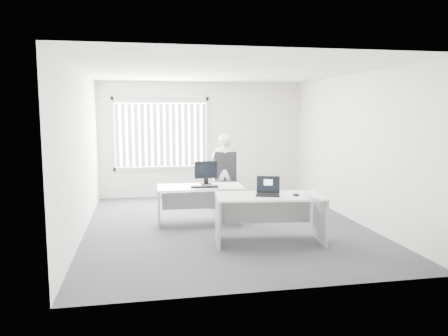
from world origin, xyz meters
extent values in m
plane|color=#424248|center=(0.00, 0.00, 0.00)|extent=(6.00, 6.00, 0.00)
cube|color=white|center=(0.00, 3.00, 1.40)|extent=(5.00, 0.02, 2.80)
cube|color=white|center=(0.00, -3.00, 1.40)|extent=(5.00, 0.02, 2.80)
cube|color=white|center=(-2.50, 0.00, 1.40)|extent=(0.02, 6.00, 2.80)
cube|color=white|center=(2.50, 0.00, 1.40)|extent=(0.02, 6.00, 2.80)
cube|color=silver|center=(0.00, 0.00, 2.80)|extent=(5.00, 6.00, 0.02)
cube|color=#B7B7B3|center=(-1.00, 2.96, 1.55)|extent=(2.32, 0.06, 1.76)
cube|color=silver|center=(0.49, -1.16, 0.76)|extent=(1.78, 0.99, 0.03)
cube|color=#9C9C9F|center=(-0.33, -1.07, 0.37)|extent=(0.13, 0.73, 0.74)
cube|color=#9C9C9F|center=(1.31, -1.26, 0.37)|extent=(0.13, 0.73, 0.74)
cube|color=silver|center=(-0.44, 0.22, 0.70)|extent=(1.60, 0.80, 0.03)
cube|color=#9C9C9F|center=(-1.20, 0.25, 0.34)|extent=(0.07, 0.68, 0.69)
cube|color=#9C9C9F|center=(0.33, 0.19, 0.34)|extent=(0.07, 0.68, 0.69)
cylinder|color=black|center=(0.32, 1.59, 0.05)|extent=(0.78, 0.78, 0.09)
cylinder|color=black|center=(0.32, 1.59, 0.26)|extent=(0.08, 0.08, 0.52)
cube|color=black|center=(0.32, 1.59, 0.52)|extent=(0.60, 0.60, 0.08)
cube|color=black|center=(0.36, 1.82, 0.88)|extent=(0.50, 0.15, 0.62)
imported|color=silver|center=(0.35, 1.90, 0.80)|extent=(0.62, 0.44, 1.60)
cube|color=white|center=(0.80, -1.34, 0.78)|extent=(0.33, 0.28, 0.00)
cube|color=white|center=(1.06, -1.52, 0.78)|extent=(0.15, 0.21, 0.01)
cube|color=black|center=(-0.38, 0.08, 0.73)|extent=(0.52, 0.22, 0.02)
camera|label=1|loc=(-1.52, -7.71, 2.11)|focal=35.00mm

